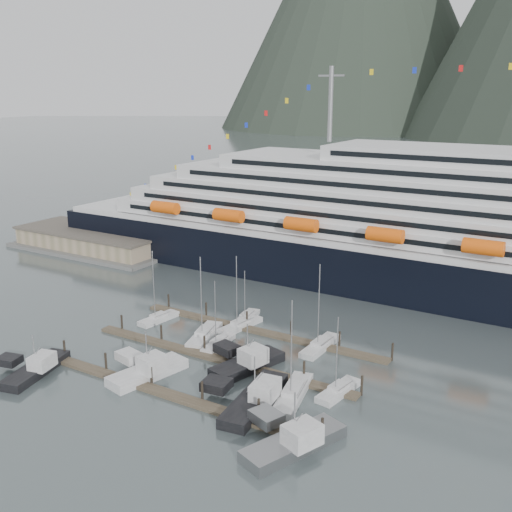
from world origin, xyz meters
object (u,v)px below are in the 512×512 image
Objects in this scene: sailboat_b at (204,336)px; trawler_a at (35,368)px; warehouse at (93,242)px; sailboat_h at (339,391)px; sailboat_d at (293,395)px; sailboat_f at (247,318)px; trawler_d at (293,441)px; sailboat_g at (320,346)px; trawler_e at (247,363)px; trawler_c at (253,398)px; sailboat_c at (218,344)px; sailboat_e at (241,326)px; trawler_b at (147,370)px; sailboat_a at (159,319)px.

sailboat_b reaches higher than trawler_a.
warehouse is 68.76m from sailboat_b.
sailboat_h reaches higher than warehouse.
sailboat_f is at bearing 31.92° from sailboat_d.
sailboat_d is 12.25m from trawler_d.
trawler_e is at bearing 154.04° from sailboat_g.
sailboat_h reaches higher than trawler_c.
sailboat_c reaches higher than trawler_e.
sailboat_e is (2.83, 7.13, -0.02)m from sailboat_b.
sailboat_h is at bearing 23.65° from trawler_d.
trawler_e is at bearing -124.34° from sailboat_c.
sailboat_h is at bearing -107.00° from sailboat_c.
sailboat_b is 11.04m from sailboat_f.
trawler_b is (-26.57, -9.87, 0.59)m from sailboat_h.
sailboat_d is 1.25× the size of sailboat_h.
trawler_c is (79.34, -47.83, -1.28)m from warehouse.
trawler_b is (-17.82, -22.51, 0.56)m from sailboat_g.
warehouse is 3.54× the size of trawler_b.
sailboat_g is (30.92, 4.28, 0.01)m from sailboat_a.
sailboat_b is 7.67m from sailboat_e.
sailboat_c reaches higher than sailboat_f.
trawler_a is at bearing 97.83° from sailboat_d.
trawler_a is (-36.69, -13.53, 0.45)m from sailboat_d.
sailboat_h is (39.67, -8.36, -0.01)m from sailboat_a.
warehouse is 73.02m from sailboat_c.
trawler_b reaches higher than warehouse.
sailboat_f is 0.71× the size of trawler_d.
trawler_a is 0.83× the size of trawler_c.
sailboat_d is 11.17m from trawler_e.
warehouse is 3.76× the size of sailboat_h.
sailboat_h is (4.99, 4.31, -0.03)m from sailboat_d.
warehouse is at bearing 49.95° from sailboat_d.
warehouse is at bearing 72.88° from sailboat_g.
sailboat_f is at bearing -37.70° from trawler_a.
trawler_e is (72.85, -39.12, -1.25)m from warehouse.
sailboat_f is (-21.01, 21.50, -0.05)m from sailboat_d.
sailboat_h is at bearing -109.57° from sailboat_e.
sailboat_g is 15.37m from sailboat_h.
trawler_c is at bearing 76.49° from trawler_d.
sailboat_d is at bearing -130.68° from sailboat_b.
sailboat_a reaches higher than trawler_c.
sailboat_c reaches higher than trawler_c.
sailboat_h is at bearing -118.47° from sailboat_b.
warehouse is at bearing 60.72° from sailboat_f.
trawler_c is at bearing -156.05° from sailboat_f.
trawler_d is at bearing -159.78° from sailboat_g.
trawler_e is (9.67, -13.34, 0.58)m from sailboat_e.
sailboat_d is 1.17× the size of trawler_a.
trawler_a is (-15.68, -35.03, 0.50)m from sailboat_f.
trawler_d is (40.40, -23.49, 0.58)m from sailboat_a.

